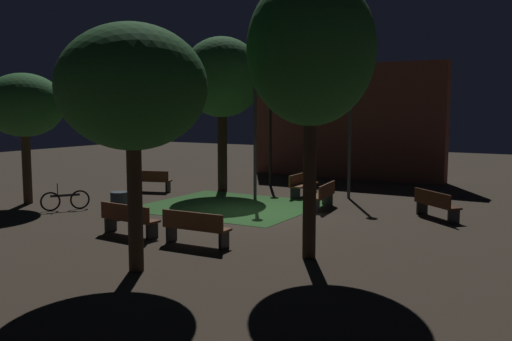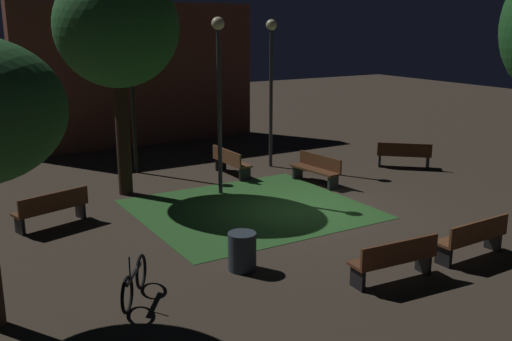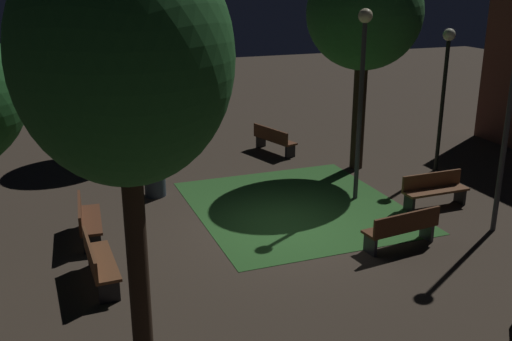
% 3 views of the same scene
% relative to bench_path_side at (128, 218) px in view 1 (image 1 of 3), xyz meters
% --- Properties ---
extents(ground_plane, '(60.00, 60.00, 0.00)m').
position_rel_bench_path_side_xyz_m(ground_plane, '(1.11, 4.43, -0.48)').
color(ground_plane, '#3D3328').
extents(grass_lawn, '(5.77, 5.23, 0.01)m').
position_rel_bench_path_side_xyz_m(grass_lawn, '(-0.09, 5.31, -0.48)').
color(grass_lawn, '#2D6028').
rests_on(grass_lawn, ground).
extents(bench_path_side, '(1.83, 0.61, 0.88)m').
position_rel_bench_path_side_xyz_m(bench_path_side, '(0.00, 0.00, 0.00)').
color(bench_path_side, brown).
rests_on(bench_path_side, ground).
extents(bench_back_row, '(1.81, 0.53, 0.88)m').
position_rel_bench_path_side_xyz_m(bench_back_row, '(2.22, -0.00, 0.00)').
color(bench_back_row, brown).
rests_on(bench_back_row, ground).
extents(bench_lawn_edge, '(1.86, 0.97, 0.88)m').
position_rel_bench_path_side_xyz_m(bench_lawn_edge, '(-4.91, 6.62, 0.00)').
color(bench_lawn_edge, brown).
rests_on(bench_lawn_edge, ground).
extents(bench_front_left, '(0.50, 1.80, 0.88)m').
position_rel_bench_path_side_xyz_m(bench_front_left, '(1.13, 8.67, 0.00)').
color(bench_front_left, brown).
rests_on(bench_front_left, ground).
extents(bench_by_lamp, '(0.68, 1.84, 0.88)m').
position_rel_bench_path_side_xyz_m(bench_by_lamp, '(2.96, 6.46, 0.00)').
color(bench_by_lamp, '#512D19').
rests_on(bench_by_lamp, ground).
extents(bench_corner, '(1.66, 1.56, 0.88)m').
position_rel_bench_path_side_xyz_m(bench_corner, '(6.72, 6.54, 0.00)').
color(bench_corner, '#422314').
rests_on(bench_corner, ground).
extents(tree_back_left, '(2.83, 2.83, 4.70)m').
position_rel_bench_path_side_xyz_m(tree_back_left, '(-6.82, 2.15, 3.05)').
color(tree_back_left, '#423021').
rests_on(tree_back_left, ground).
extents(tree_back_right, '(2.89, 2.89, 6.46)m').
position_rel_bench_path_side_xyz_m(tree_back_right, '(5.21, 0.34, 4.24)').
color(tree_back_right, '#2D2116').
rests_on(tree_back_right, ground).
extents(tree_left_canopy, '(3.11, 3.11, 5.20)m').
position_rel_bench_path_side_xyz_m(tree_left_canopy, '(2.44, -2.44, 3.38)').
color(tree_left_canopy, '#38281C').
rests_on(tree_left_canopy, ground).
extents(tree_right_canopy, '(3.39, 3.39, 6.38)m').
position_rel_bench_path_side_xyz_m(tree_right_canopy, '(-2.45, 8.43, 4.20)').
color(tree_right_canopy, '#2D2116').
rests_on(tree_right_canopy, ground).
extents(lamp_post_near_wall, '(0.36, 0.36, 4.94)m').
position_rel_bench_path_side_xyz_m(lamp_post_near_wall, '(2.93, 9.05, 2.84)').
color(lamp_post_near_wall, '#333338').
rests_on(lamp_post_near_wall, ground).
extents(lamp_post_plaza_east, '(0.36, 0.36, 4.31)m').
position_rel_bench_path_side_xyz_m(lamp_post_plaza_east, '(-1.35, 10.63, 2.47)').
color(lamp_post_plaza_east, black).
rests_on(lamp_post_plaza_east, ground).
extents(lamp_post_plaza_west, '(0.36, 0.36, 5.00)m').
position_rel_bench_path_side_xyz_m(lamp_post_plaza_west, '(-0.08, 7.04, 2.87)').
color(lamp_post_plaza_west, '#333338').
rests_on(lamp_post_plaza_west, ground).
extents(trash_bin, '(0.58, 0.58, 0.78)m').
position_rel_bench_path_side_xyz_m(trash_bin, '(-2.22, 2.01, -0.09)').
color(trash_bin, '#2D3842').
rests_on(trash_bin, ground).
extents(bicycle, '(0.96, 1.37, 0.93)m').
position_rel_bench_path_side_xyz_m(bicycle, '(-4.53, 1.84, -0.14)').
color(bicycle, black).
rests_on(bicycle, ground).
extents(building_wall_backdrop, '(9.68, 0.80, 5.59)m').
position_rel_bench_path_side_xyz_m(building_wall_backdrop, '(0.52, 15.00, 2.31)').
color(building_wall_backdrop, brown).
rests_on(building_wall_backdrop, ground).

